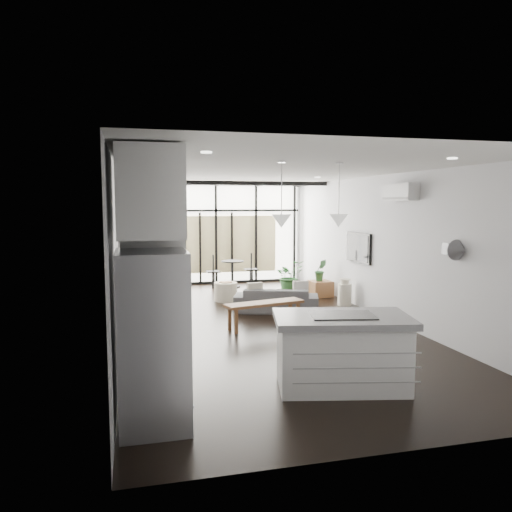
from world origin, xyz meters
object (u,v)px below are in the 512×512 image
island (342,351)px  fridge (153,339)px  milk_can (345,292)px  tv (358,247)px  sofa (276,296)px  console_bench (264,315)px  pouf (226,292)px

island → fridge: size_ratio=0.92×
milk_can → tv: 1.04m
sofa → console_bench: size_ratio=1.17×
pouf → milk_can: 2.72m
island → milk_can: size_ratio=2.73×
island → sofa: island is taller
milk_can → pouf: bearing=154.7°
fridge → tv: bearing=46.7°
console_bench → pouf: 2.68m
milk_can → fridge: bearing=-130.8°
fridge → milk_can: (4.36, 5.05, -0.59)m
fridge → tv: 6.68m
fridge → pouf: size_ratio=3.34×
island → milk_can: bearing=77.7°
pouf → milk_can: size_ratio=0.89×
tv → fridge: bearing=-133.3°
island → sofa: 4.34m
pouf → fridge: bearing=-107.0°
fridge → milk_can: 6.70m
milk_can → tv: (0.21, -0.20, 1.00)m
fridge → sofa: size_ratio=1.03×
fridge → tv: fridge is taller
fridge → console_bench: 4.19m
sofa → tv: size_ratio=1.57×
console_bench → tv: bearing=14.8°
island → fridge: (-2.27, -0.49, 0.44)m
pouf → island: bearing=-86.3°
console_bench → milk_can: (2.24, 1.51, 0.06)m
sofa → console_bench: sofa is taller
console_bench → pouf: size_ratio=2.77×
sofa → fridge: bearing=79.3°
milk_can → tv: size_ratio=0.55×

